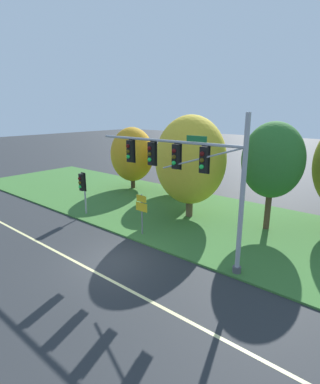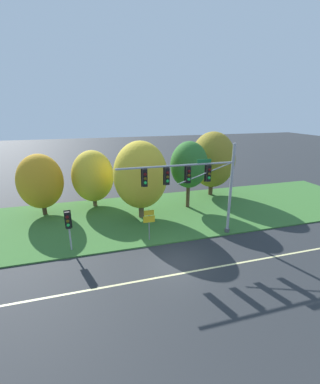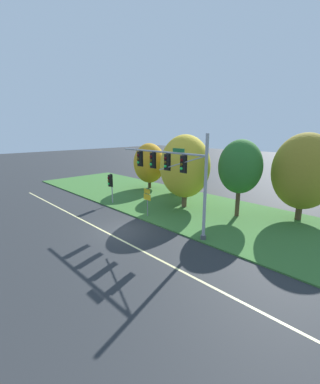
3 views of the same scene
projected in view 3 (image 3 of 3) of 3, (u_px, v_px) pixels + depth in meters
name	position (u px, v px, depth m)	size (l,w,h in m)	color
ground_plane	(123.00, 230.00, 19.90)	(160.00, 160.00, 0.00)	#282B2D
lane_stripe	(110.00, 234.00, 19.10)	(36.00, 0.16, 0.01)	beige
grass_verge	(191.00, 208.00, 25.44)	(48.00, 11.50, 0.10)	#386B2D
traffic_signal_mast	(173.00, 169.00, 19.02)	(9.07, 0.49, 7.25)	#9EA0A5
pedestrian_signal_near_kerb	(110.00, 182.00, 26.35)	(0.46, 0.55, 3.07)	#9EA0A5
route_sign_post	(147.00, 198.00, 22.46)	(0.89, 0.08, 2.51)	slate
tree_nearest_road	(149.00, 163.00, 33.21)	(4.09, 4.09, 5.82)	#423021
tree_left_of_mast	(182.00, 167.00, 30.55)	(4.16, 4.16, 5.80)	brown
tree_behind_signpost	(185.00, 167.00, 24.72)	(4.85, 4.85, 7.06)	brown
tree_mid_verge	(240.00, 167.00, 21.84)	(3.69, 3.69, 6.72)	#4C3823
tree_tall_centre	(304.00, 172.00, 21.04)	(5.04, 5.04, 7.29)	#4C3823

